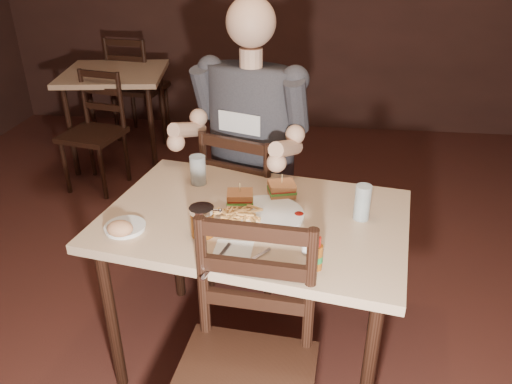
# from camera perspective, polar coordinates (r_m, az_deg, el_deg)

# --- Properties ---
(room_shell) EXTENTS (7.00, 7.00, 7.00)m
(room_shell) POSITION_cam_1_polar(r_m,az_deg,el_deg) (1.43, 5.24, 11.89)
(room_shell) COLOR black
(room_shell) RESTS_ON ground
(main_table) EXTENTS (1.31, 0.98, 0.77)m
(main_table) POSITION_cam_1_polar(r_m,az_deg,el_deg) (2.05, -0.17, -4.65)
(main_table) COLOR tan
(main_table) RESTS_ON ground
(bg_table) EXTENTS (0.91, 0.91, 0.77)m
(bg_table) POSITION_cam_1_polar(r_m,az_deg,el_deg) (4.35, -15.82, 12.01)
(bg_table) COLOR tan
(bg_table) RESTS_ON ground
(chair_far) EXTENTS (0.56, 0.59, 0.93)m
(chair_far) POSITION_cam_1_polar(r_m,az_deg,el_deg) (2.69, -0.38, -1.70)
(chair_far) COLOR black
(chair_far) RESTS_ON ground
(bg_chair_far) EXTENTS (0.50, 0.54, 0.96)m
(bg_chair_far) POSITION_cam_1_polar(r_m,az_deg,el_deg) (4.89, -13.18, 11.57)
(bg_chair_far) COLOR black
(bg_chair_far) RESTS_ON ground
(bg_chair_near) EXTENTS (0.48, 0.51, 0.87)m
(bg_chair_near) POSITION_cam_1_polar(r_m,az_deg,el_deg) (3.94, -18.22, 6.29)
(bg_chair_near) COLOR black
(bg_chair_near) RESTS_ON ground
(diner) EXTENTS (0.73, 0.65, 1.06)m
(diner) POSITION_cam_1_polar(r_m,az_deg,el_deg) (2.42, -1.01, 8.99)
(diner) COLOR #343339
(diner) RESTS_ON chair_far
(dinner_plate) EXTENTS (0.34, 0.34, 0.02)m
(dinner_plate) POSITION_cam_1_polar(r_m,az_deg,el_deg) (1.99, 1.18, -2.74)
(dinner_plate) COLOR white
(dinner_plate) RESTS_ON main_table
(sandwich_left) EXTENTS (0.12, 0.10, 0.09)m
(sandwich_left) POSITION_cam_1_polar(r_m,az_deg,el_deg) (2.03, -1.84, -0.34)
(sandwich_left) COLOR #BF7743
(sandwich_left) RESTS_ON dinner_plate
(sandwich_right) EXTENTS (0.13, 0.12, 0.10)m
(sandwich_right) POSITION_cam_1_polar(r_m,az_deg,el_deg) (2.10, 2.97, 0.77)
(sandwich_right) COLOR #BF7743
(sandwich_right) RESTS_ON dinner_plate
(fries_pile) EXTENTS (0.27, 0.21, 0.04)m
(fries_pile) POSITION_cam_1_polar(r_m,az_deg,el_deg) (1.95, -2.68, -2.49)
(fries_pile) COLOR tan
(fries_pile) RESTS_ON dinner_plate
(ketchup_dollop) EXTENTS (0.04, 0.04, 0.01)m
(ketchup_dollop) POSITION_cam_1_polar(r_m,az_deg,el_deg) (1.98, 4.95, -2.50)
(ketchup_dollop) COLOR maroon
(ketchup_dollop) RESTS_ON dinner_plate
(glass_left) EXTENTS (0.08, 0.08, 0.13)m
(glass_left) POSITION_cam_1_polar(r_m,az_deg,el_deg) (2.25, -6.65, 2.51)
(glass_left) COLOR silver
(glass_left) RESTS_ON main_table
(glass_right) EXTENTS (0.07, 0.07, 0.15)m
(glass_right) POSITION_cam_1_polar(r_m,az_deg,el_deg) (2.00, 12.07, -1.17)
(glass_right) COLOR silver
(glass_right) RESTS_ON main_table
(hot_sauce) EXTENTS (0.04, 0.04, 0.13)m
(hot_sauce) POSITION_cam_1_polar(r_m,az_deg,el_deg) (1.69, 7.00, -6.96)
(hot_sauce) COLOR brown
(hot_sauce) RESTS_ON main_table
(salt_shaker) EXTENTS (0.04, 0.04, 0.07)m
(salt_shaker) POSITION_cam_1_polar(r_m,az_deg,el_deg) (1.78, 5.88, -6.03)
(salt_shaker) COLOR white
(salt_shaker) RESTS_ON main_table
(syrup_dispenser) EXTENTS (0.11, 0.11, 0.12)m
(syrup_dispenser) POSITION_cam_1_polar(r_m,az_deg,el_deg) (1.87, -6.17, -3.34)
(syrup_dispenser) COLOR brown
(syrup_dispenser) RESTS_ON main_table
(napkin) EXTENTS (0.14, 0.13, 0.00)m
(napkin) POSITION_cam_1_polar(r_m,az_deg,el_deg) (1.80, -2.65, -6.68)
(napkin) COLOR white
(napkin) RESTS_ON main_table
(knife) EXTENTS (0.07, 0.22, 0.01)m
(knife) POSITION_cam_1_polar(r_m,az_deg,el_deg) (1.74, -4.53, -7.86)
(knife) COLOR silver
(knife) RESTS_ON napkin
(fork) EXTENTS (0.10, 0.12, 0.00)m
(fork) POSITION_cam_1_polar(r_m,az_deg,el_deg) (1.75, -0.09, -7.53)
(fork) COLOR silver
(fork) RESTS_ON napkin
(side_plate) EXTENTS (0.18, 0.18, 0.01)m
(side_plate) POSITION_cam_1_polar(r_m,az_deg,el_deg) (1.98, -14.72, -4.00)
(side_plate) COLOR white
(side_plate) RESTS_ON main_table
(bread_roll) EXTENTS (0.11, 0.10, 0.06)m
(bread_roll) POSITION_cam_1_polar(r_m,az_deg,el_deg) (1.91, -15.29, -4.04)
(bread_roll) COLOR tan
(bread_roll) RESTS_ON side_plate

